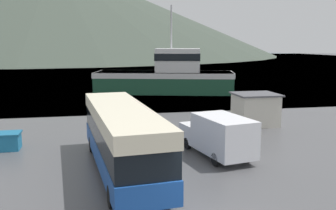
% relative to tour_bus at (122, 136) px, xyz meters
% --- Properties ---
extents(water_surface, '(240.00, 240.00, 0.00)m').
position_rel_tour_bus_xyz_m(water_surface, '(2.69, 135.09, -1.83)').
color(water_surface, slate).
rests_on(water_surface, ground).
extents(hill_backdrop, '(228.26, 228.26, 48.44)m').
position_rel_tour_bus_xyz_m(hill_backdrop, '(-19.83, 193.13, 22.40)').
color(hill_backdrop, '#3D473D').
rests_on(hill_backdrop, ground).
extents(tour_bus, '(3.56, 11.47, 3.24)m').
position_rel_tour_bus_xyz_m(tour_bus, '(0.00, 0.00, 0.00)').
color(tour_bus, '#194799').
rests_on(tour_bus, ground).
extents(delivery_van, '(3.14, 5.79, 2.35)m').
position_rel_tour_bus_xyz_m(delivery_van, '(5.47, 1.51, -0.58)').
color(delivery_van, silver).
rests_on(delivery_van, ground).
extents(fishing_boat, '(18.25, 9.86, 10.96)m').
position_rel_tour_bus_xyz_m(fishing_boat, '(7.96, 28.99, 0.27)').
color(fishing_boat, '#1E5138').
rests_on(fishing_boat, water_surface).
extents(storage_bin, '(1.49, 1.36, 1.04)m').
position_rel_tour_bus_xyz_m(storage_bin, '(-6.39, 5.24, -1.30)').
color(storage_bin, teal).
rests_on(storage_bin, ground).
extents(dock_kiosk, '(3.28, 3.00, 2.48)m').
position_rel_tour_bus_xyz_m(dock_kiosk, '(10.93, 8.71, -0.58)').
color(dock_kiosk, beige).
rests_on(dock_kiosk, ground).
extents(small_boat, '(5.70, 5.94, 0.99)m').
position_rel_tour_bus_xyz_m(small_boat, '(13.75, 40.84, -1.33)').
color(small_boat, maroon).
rests_on(small_boat, water_surface).
extents(mooring_bollard, '(0.44, 0.44, 0.99)m').
position_rel_tour_bus_xyz_m(mooring_bollard, '(12.43, 13.63, -1.29)').
color(mooring_bollard, black).
rests_on(mooring_bollard, ground).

